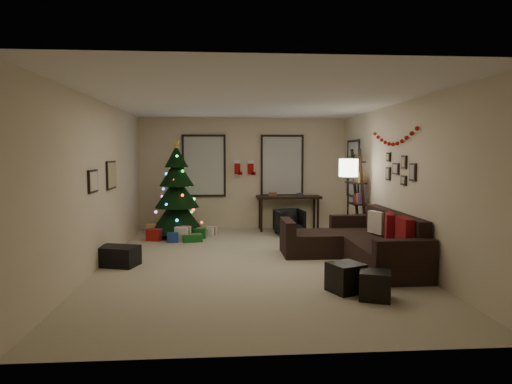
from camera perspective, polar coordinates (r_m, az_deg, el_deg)
floor at (r=7.67m, az=-0.42°, el=-8.98°), size 7.00×7.00×0.00m
ceiling at (r=7.50m, az=-0.43°, el=11.49°), size 7.00×7.00×0.00m
wall_back at (r=10.95m, az=-1.64°, el=2.32°), size 5.00×0.00×5.00m
wall_front at (r=3.99m, az=2.90°, el=-2.11°), size 5.00×0.00×5.00m
wall_left at (r=7.71m, az=-19.30°, el=0.98°), size 0.00×7.00×7.00m
wall_right at (r=8.02m, az=17.69°, el=1.17°), size 0.00×7.00×7.00m
window_back_left at (r=10.91m, az=-6.63°, el=3.33°), size 1.05×0.06×1.50m
window_back_right at (r=11.00m, az=3.32°, el=3.37°), size 1.05×0.06×1.50m
window_right_wall at (r=10.42m, az=12.32°, el=2.91°), size 0.06×0.90×1.30m
christmas_tree at (r=10.11m, az=-10.02°, el=-0.46°), size 1.18×1.18×2.20m
presents at (r=9.86m, az=-9.56°, el=-5.25°), size 1.50×1.01×0.30m
sofa at (r=7.94m, az=13.04°, el=-6.53°), size 1.89×2.74×0.87m
pillow_red_a at (r=7.09m, az=18.34°, el=-5.09°), size 0.17×0.51×0.50m
pillow_red_b at (r=7.64m, az=16.60°, el=-4.34°), size 0.25×0.48×0.46m
pillow_cream at (r=8.20m, az=15.11°, el=-3.76°), size 0.23×0.40×0.39m
ottoman_near at (r=6.19m, az=11.34°, el=-10.60°), size 0.53×0.53×0.39m
ottoman_far at (r=5.98m, az=14.91°, el=-11.37°), size 0.49×0.49×0.36m
desk at (r=10.82m, az=4.15°, el=-1.01°), size 1.53×0.55×0.83m
desk_chair at (r=10.23m, az=4.24°, el=-3.81°), size 0.63×0.60×0.59m
bookshelf at (r=9.52m, az=12.86°, el=-0.67°), size 0.30×0.57×1.94m
potted_plant at (r=9.77m, az=12.43°, el=4.46°), size 0.53×0.52×0.44m
floor_lamp at (r=8.93m, az=11.66°, el=2.31°), size 0.37×0.37×1.74m
art_map at (r=8.39m, az=-17.92°, el=2.06°), size 0.04×0.60×0.50m
art_abstract at (r=7.30m, az=-20.01°, el=1.30°), size 0.04×0.45×0.35m
gallery at (r=7.94m, az=17.79°, el=2.73°), size 0.03×1.25×0.54m
garland at (r=8.16m, az=17.03°, el=6.66°), size 0.08×1.90×0.30m
stocking_left at (r=10.76m, az=-2.35°, el=3.19°), size 0.20×0.05×0.36m
stocking_right at (r=10.92m, az=-0.64°, el=3.16°), size 0.20×0.05×0.36m
storage_bin at (r=7.77m, az=-17.17°, el=-7.78°), size 0.74×0.60×0.32m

